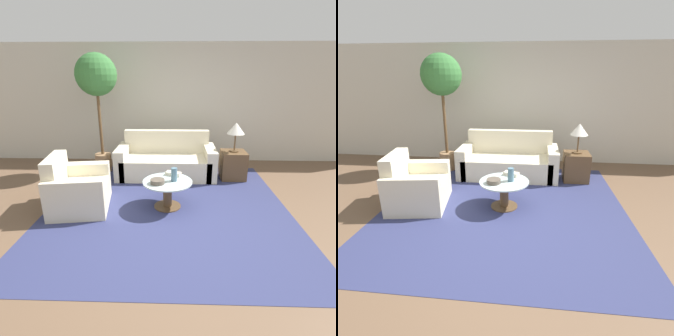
{
  "view_description": "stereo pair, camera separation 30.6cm",
  "coord_description": "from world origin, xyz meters",
  "views": [
    {
      "loc": [
        0.01,
        -3.05,
        1.93
      ],
      "look_at": [
        -0.11,
        0.83,
        0.55
      ],
      "focal_mm": 28.0,
      "sensor_mm": 36.0,
      "label": 1
    },
    {
      "loc": [
        0.31,
        -3.03,
        1.93
      ],
      "look_at": [
        -0.11,
        0.83,
        0.55
      ],
      "focal_mm": 28.0,
      "sensor_mm": 36.0,
      "label": 2
    }
  ],
  "objects": [
    {
      "name": "ground_plane",
      "position": [
        0.0,
        0.0,
        0.0
      ],
      "size": [
        14.0,
        14.0,
        0.0
      ],
      "primitive_type": "plane",
      "color": "brown"
    },
    {
      "name": "wall_back",
      "position": [
        0.0,
        3.03,
        1.3
      ],
      "size": [
        10.0,
        0.06,
        2.6
      ],
      "color": "beige",
      "rests_on": "ground_plane"
    },
    {
      "name": "rug",
      "position": [
        -0.11,
        0.58,
        0.0
      ],
      "size": [
        3.65,
        3.67,
        0.01
      ],
      "color": "navy",
      "rests_on": "ground_plane"
    },
    {
      "name": "sofa_main",
      "position": [
        -0.19,
        2.01,
        0.28
      ],
      "size": [
        1.93,
        0.89,
        0.86
      ],
      "color": "beige",
      "rests_on": "ground_plane"
    },
    {
      "name": "armchair",
      "position": [
        -1.5,
        0.53,
        0.28
      ],
      "size": [
        0.94,
        1.05,
        0.83
      ],
      "rotation": [
        0.0,
        0.0,
        1.71
      ],
      "color": "beige",
      "rests_on": "ground_plane"
    },
    {
      "name": "coffee_table",
      "position": [
        -0.11,
        0.58,
        0.28
      ],
      "size": [
        0.75,
        0.75,
        0.43
      ],
      "color": "brown",
      "rests_on": "ground_plane"
    },
    {
      "name": "side_table",
      "position": [
        1.13,
        1.84,
        0.27
      ],
      "size": [
        0.47,
        0.47,
        0.54
      ],
      "color": "brown",
      "rests_on": "ground_plane"
    },
    {
      "name": "table_lamp",
      "position": [
        1.13,
        1.84,
        0.98
      ],
      "size": [
        0.33,
        0.33,
        0.56
      ],
      "color": "brown",
      "rests_on": "side_table"
    },
    {
      "name": "potted_plant",
      "position": [
        -1.52,
        2.16,
        1.8
      ],
      "size": [
        0.79,
        0.79,
        2.34
      ],
      "color": "#93704C",
      "rests_on": "ground_plane"
    },
    {
      "name": "vase",
      "position": [
        -0.02,
        0.6,
        0.53
      ],
      "size": [
        0.09,
        0.09,
        0.21
      ],
      "color": "slate",
      "rests_on": "coffee_table"
    },
    {
      "name": "bowl",
      "position": [
        -0.26,
        0.48,
        0.46
      ],
      "size": [
        0.21,
        0.21,
        0.07
      ],
      "color": "brown",
      "rests_on": "coffee_table"
    },
    {
      "name": "book_stack",
      "position": [
        -0.03,
        0.83,
        0.46
      ],
      "size": [
        0.26,
        0.2,
        0.06
      ],
      "rotation": [
        0.0,
        0.0,
        -0.39
      ],
      "color": "beige",
      "rests_on": "coffee_table"
    }
  ]
}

